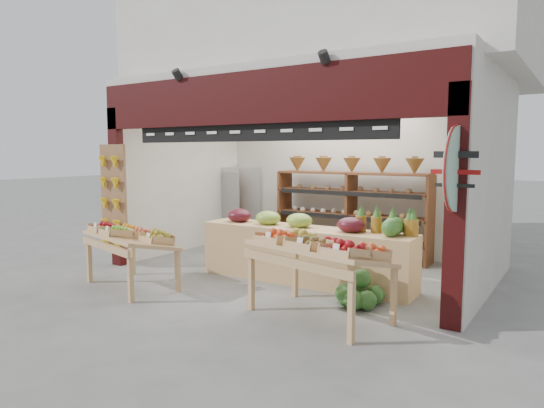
{
  "coord_description": "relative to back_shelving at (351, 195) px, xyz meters",
  "views": [
    {
      "loc": [
        3.94,
        -6.41,
        1.93
      ],
      "look_at": [
        -0.17,
        -0.2,
        1.12
      ],
      "focal_mm": 32.0,
      "sensor_mm": 36.0,
      "label": 1
    }
  ],
  "objects": [
    {
      "name": "ground",
      "position": [
        -0.26,
        -1.79,
        -1.13
      ],
      "size": [
        60.0,
        60.0,
        0.0
      ],
      "primitive_type": "plane",
      "color": "slate",
      "rests_on": "ground"
    },
    {
      "name": "shop_structure",
      "position": [
        -0.26,
        -0.17,
        2.79
      ],
      "size": [
        6.36,
        5.12,
        5.4
      ],
      "color": "silver",
      "rests_on": "ground"
    },
    {
      "name": "banana_board",
      "position": [
        -2.99,
        -2.96,
        -0.02
      ],
      "size": [
        0.6,
        0.15,
        1.8
      ],
      "color": "#8C603F",
      "rests_on": "ground"
    },
    {
      "name": "gift_sign",
      "position": [
        2.49,
        -2.93,
        0.62
      ],
      "size": [
        0.04,
        0.93,
        0.92
      ],
      "color": "#A6D0B8",
      "rests_on": "ground"
    },
    {
      "name": "back_shelving",
      "position": [
        0.0,
        0.0,
        0.0
      ],
      "size": [
        2.94,
        0.48,
        1.82
      ],
      "color": "brown",
      "rests_on": "ground"
    },
    {
      "name": "refrigerator",
      "position": [
        -2.64,
        0.1,
        -0.34
      ],
      "size": [
        0.73,
        0.73,
        1.59
      ],
      "primitive_type": "cube",
      "rotation": [
        0.0,
        0.0,
        -0.2
      ],
      "color": "#B6B8BD",
      "rests_on": "ground"
    },
    {
      "name": "cardboard_stack",
      "position": [
        -1.53,
        -0.97,
        -0.89
      ],
      "size": [
        0.96,
        0.7,
        0.65
      ],
      "color": "silver",
      "rests_on": "ground"
    },
    {
      "name": "mid_counter",
      "position": [
        0.19,
        -2.06,
        -0.68
      ],
      "size": [
        3.29,
        0.74,
        1.04
      ],
      "color": "tan",
      "rests_on": "ground"
    },
    {
      "name": "display_table_left",
      "position": [
        -1.82,
        -3.61,
        -0.42
      ],
      "size": [
        1.59,
        1.13,
        0.94
      ],
      "color": "tan",
      "rests_on": "ground"
    },
    {
      "name": "display_table_right",
      "position": [
        1.1,
        -3.3,
        -0.32
      ],
      "size": [
        1.77,
        1.21,
        1.03
      ],
      "color": "tan",
      "rests_on": "ground"
    },
    {
      "name": "watermelon_pile",
      "position": [
        1.31,
        -2.66,
        -0.98
      ],
      "size": [
        0.6,
        0.6,
        0.47
      ],
      "color": "#1A4617",
      "rests_on": "ground"
    }
  ]
}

